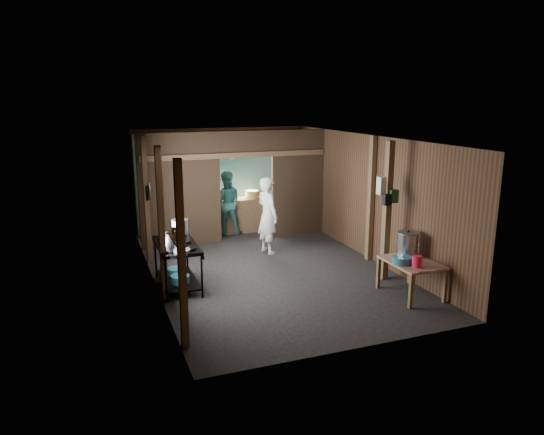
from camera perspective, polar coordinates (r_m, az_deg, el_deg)
name	(u,v)px	position (r m, az deg, el deg)	size (l,w,h in m)	color
floor	(269,268)	(10.04, -0.40, -5.86)	(4.50, 7.00, 0.00)	black
ceiling	(268,138)	(9.50, -0.43, 9.10)	(4.50, 7.00, 0.00)	#413F3C
wall_back	(222,179)	(12.98, -5.76, 4.46)	(4.50, 0.00, 2.60)	#55341D
wall_front	(360,258)	(6.62, 10.10, -4.61)	(4.50, 0.00, 2.60)	#55341D
wall_left	(151,215)	(9.18, -13.72, 0.33)	(0.00, 7.00, 2.60)	#55341D
wall_right	(369,197)	(10.66, 11.02, 2.28)	(0.00, 7.00, 2.60)	#55341D
partition_left	(180,190)	(11.45, -10.50, 3.07)	(1.85, 0.10, 2.60)	#3F2F1F
partition_right	(298,183)	(12.27, 2.96, 3.98)	(1.35, 0.10, 2.60)	#3F2F1F
partition_header	(246,144)	(11.68, -3.02, 8.44)	(1.30, 0.10, 0.60)	#3F2F1F
turquoise_panel	(223,181)	(12.93, -5.69, 4.20)	(4.40, 0.06, 2.50)	#6BB1AA
back_counter	(240,215)	(12.71, -3.72, 0.28)	(1.20, 0.50, 0.85)	brown
wall_clock	(232,155)	(12.87, -4.62, 7.10)	(0.20, 0.20, 0.03)	white
post_left_a	(182,256)	(6.70, -10.33, -4.39)	(0.10, 0.12, 2.60)	brown
post_left_b	(161,225)	(8.42, -12.56, -0.80)	(0.10, 0.12, 2.60)	brown
post_left_c	(147,202)	(10.36, -14.16, 1.79)	(0.10, 0.12, 2.60)	brown
post_right	(371,199)	(10.46, 11.27, 2.05)	(0.10, 0.12, 2.60)	brown
post_free	(387,212)	(9.38, 13.06, 0.64)	(0.12, 0.12, 2.60)	brown
cross_beam	(236,155)	(11.59, -4.11, 7.14)	(4.40, 0.12, 0.12)	brown
pan_lid_big	(149,191)	(9.50, -13.90, 2.92)	(0.34, 0.34, 0.03)	gray
pan_lid_small	(147,193)	(9.91, -14.15, 2.75)	(0.30, 0.30, 0.03)	black
wall_shelf	(177,239)	(7.15, -10.86, -2.44)	(0.14, 0.80, 0.03)	brown
jar_white	(180,239)	(6.90, -10.52, -2.46)	(0.07, 0.07, 0.10)	white
jar_yellow	(177,235)	(7.14, -10.88, -1.93)	(0.08, 0.08, 0.10)	gold
jar_green	(174,231)	(7.35, -11.18, -1.50)	(0.06, 0.06, 0.10)	#1B4726
bag_white	(384,186)	(9.32, 12.69, 3.60)	(0.22, 0.15, 0.32)	white
bag_green	(393,196)	(9.31, 13.72, 2.40)	(0.16, 0.12, 0.24)	#1B4726
bag_black	(387,200)	(9.22, 13.05, 2.02)	(0.14, 0.10, 0.20)	black
gas_range	(177,266)	(9.11, -10.78, -5.44)	(0.72, 1.40, 0.82)	black
prep_table	(411,278)	(8.98, 15.61, -6.72)	(0.75, 1.04, 0.61)	tan
stove_pot_large	(180,228)	(9.48, -10.49, -1.18)	(0.32, 0.32, 0.32)	silver
stove_pot_med	(167,240)	(8.87, -11.94, -2.57)	(0.27, 0.27, 0.23)	silver
frying_pan	(182,251)	(8.48, -10.29, -3.76)	(0.28, 0.50, 0.07)	gray
blue_tub_front	(180,279)	(8.98, -10.51, -6.95)	(0.33, 0.33, 0.14)	#2B6E86
blue_tub_back	(176,271)	(9.39, -10.99, -6.08)	(0.32, 0.32, 0.13)	#2B6E86
stock_pot	(407,244)	(9.12, 15.26, -2.99)	(0.38, 0.38, 0.45)	silver
wash_basin	(402,260)	(8.70, 14.70, -4.74)	(0.33, 0.33, 0.12)	#2B6E86
pink_bucket	(417,261)	(8.58, 16.28, -4.86)	(0.16, 0.16, 0.19)	#F71F43
knife	(427,272)	(8.42, 17.35, -5.94)	(0.30, 0.04, 0.01)	silver
yellow_tub	(252,194)	(12.70, -2.28, 2.69)	(0.34, 0.34, 0.19)	gold
red_cup	(225,197)	(12.50, -5.43, 2.31)	(0.11, 0.11, 0.13)	#C13758
cook	(268,215)	(10.84, -0.50, 0.24)	(0.61, 0.40, 1.68)	white
worker_back	(226,203)	(12.38, -5.28, 1.69)	(0.78, 0.61, 1.61)	teal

